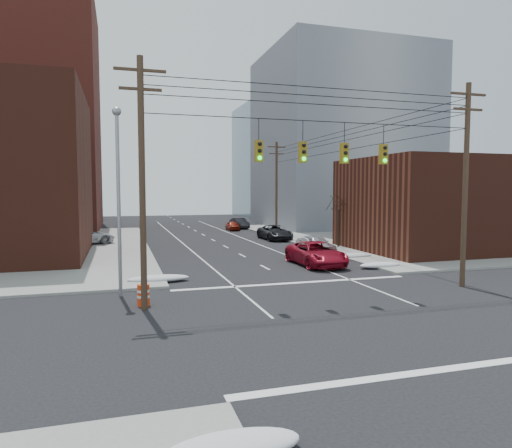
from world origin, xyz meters
TOP-DOWN VIEW (x-y plane):
  - ground at (0.00, 0.00)m, footprint 160.00×160.00m
  - sidewalk_ne at (27.00, 27.00)m, footprint 40.00×40.00m
  - building_brick_far at (-26.00, 74.00)m, footprint 22.00×18.00m
  - building_office at (22.00, 44.00)m, footprint 22.00×20.00m
  - building_glass at (24.00, 70.00)m, footprint 20.00×18.00m
  - building_storefront at (18.00, 16.00)m, footprint 16.00×12.00m
  - utility_pole_left at (-8.50, 3.00)m, footprint 2.20×0.28m
  - utility_pole_right at (8.50, 3.00)m, footprint 2.20×0.28m
  - utility_pole_far at (8.50, 34.00)m, footprint 2.20×0.28m
  - traffic_signals at (0.10, 2.97)m, footprint 17.00×0.42m
  - street_light at (-9.50, 6.00)m, footprint 0.44×0.44m
  - bare_tree at (9.59, 20.00)m, footprint 2.09×2.20m
  - snow_nw at (-7.40, 9.00)m, footprint 3.50×1.08m
  - snow_ne at (7.40, 9.50)m, footprint 3.00×1.08m
  - snow_sw at (-7.40, -9.00)m, footprint 2.80×1.08m
  - snow_east_far at (7.40, 14.00)m, footprint 4.00×1.08m
  - red_pickup at (3.73, 11.82)m, footprint 2.81×6.00m
  - parked_car_a at (6.40, 17.80)m, footprint 2.34×4.65m
  - parked_car_b at (6.26, 18.28)m, footprint 1.69×3.92m
  - parked_car_c at (6.40, 28.43)m, footprint 2.66×5.64m
  - parked_car_d at (6.40, 28.49)m, footprint 1.78×4.24m
  - parked_car_e at (4.80, 40.89)m, footprint 1.50×3.60m
  - parked_car_f at (6.40, 43.56)m, footprint 1.96×4.57m
  - lot_car_a at (-15.52, 23.82)m, footprint 4.77×2.33m
  - lot_car_b at (-12.71, 28.59)m, footprint 6.04×4.17m
  - lot_car_c at (-16.16, 23.99)m, footprint 5.56×3.51m
  - lot_car_d at (-18.70, 27.27)m, footprint 4.48×2.97m
  - construction_barrel at (-8.50, 3.71)m, footprint 0.64×0.64m

SIDE VIEW (x-z plane):
  - ground at x=0.00m, z-range 0.00..0.00m
  - sidewalk_ne at x=27.00m, z-range 0.00..0.15m
  - snow_nw at x=-7.40m, z-range 0.00..0.42m
  - snow_ne at x=7.40m, z-range 0.00..0.42m
  - snow_sw at x=-7.40m, z-range 0.00..0.42m
  - snow_east_far at x=7.40m, z-range 0.00..0.42m
  - construction_barrel at x=-8.50m, z-range 0.01..1.00m
  - parked_car_e at x=4.80m, z-range 0.00..1.22m
  - parked_car_d at x=6.40m, z-range 0.00..1.22m
  - parked_car_b at x=6.26m, z-range 0.00..1.25m
  - parked_car_f at x=6.40m, z-range 0.00..1.47m
  - parked_car_a at x=6.40m, z-range 0.00..1.52m
  - parked_car_c at x=6.40m, z-range 0.00..1.56m
  - red_pickup at x=3.73m, z-range 0.00..1.66m
  - lot_car_d at x=-18.70m, z-range 0.15..1.57m
  - lot_car_c at x=-16.16m, z-range 0.15..1.65m
  - lot_car_a at x=-15.52m, z-range 0.15..1.66m
  - lot_car_b at x=-12.71m, z-range 0.15..1.68m
  - bare_tree at x=9.59m, z-range -0.15..4.79m
  - building_storefront at x=18.00m, z-range 0.00..8.00m
  - street_light at x=-9.50m, z-range 0.88..10.20m
  - utility_pole_left at x=-8.50m, z-range 0.28..11.28m
  - utility_pole_right at x=8.50m, z-range 0.28..11.28m
  - utility_pole_far at x=8.50m, z-range 0.28..11.28m
  - building_brick_far at x=-26.00m, z-range 0.00..12.00m
  - traffic_signals at x=0.10m, z-range 6.16..8.18m
  - building_glass at x=24.00m, z-range 0.00..22.00m
  - building_office at x=22.00m, z-range 0.00..25.00m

